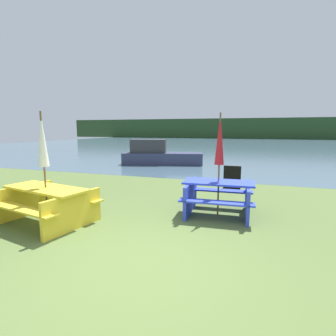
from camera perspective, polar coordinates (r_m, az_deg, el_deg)
name	(u,v)px	position (r m, az deg, el deg)	size (l,w,h in m)	color
ground_plane	(134,266)	(4.04, -7.39, -20.33)	(60.00, 60.00, 0.00)	#516633
water	(243,144)	(34.71, 16.05, 5.00)	(60.00, 50.00, 0.00)	#425B6B
far_treeline	(249,128)	(54.64, 17.15, 8.23)	(80.00, 1.60, 4.00)	#284723
picnic_table_yellow	(47,201)	(6.01, -24.91, -6.55)	(2.10, 1.72, 0.75)	yellow
picnic_table_blue	(218,195)	(6.10, 10.87, -5.74)	(1.64, 1.46, 0.77)	blue
umbrella_white	(42,141)	(5.83, -25.68, 5.35)	(0.21, 0.21, 2.29)	brown
umbrella_crimson	(220,140)	(5.92, 11.21, 5.94)	(0.21, 0.21, 2.29)	brown
boat	(159,155)	(14.49, -1.99, 2.81)	(4.52, 2.35, 1.37)	#333856
signboard	(232,177)	(8.80, 13.78, -1.97)	(0.55, 0.08, 0.75)	black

